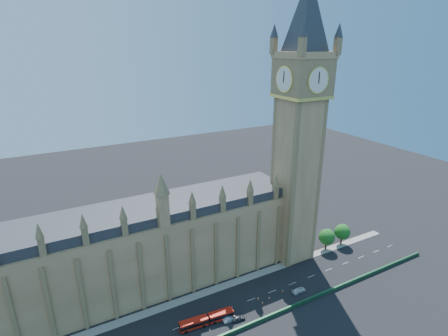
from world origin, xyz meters
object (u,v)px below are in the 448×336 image
red_bus (207,320)px  car_white (299,290)px  car_grey (238,318)px  car_silver (230,319)px

red_bus → car_white: red_bus is taller
red_bus → car_white: bearing=1.8°
red_bus → car_white: 31.40m
car_grey → car_white: car_white is taller
car_grey → car_silver: (-2.21, 0.82, -0.01)m
car_grey → car_silver: car_grey is taller
car_white → car_grey: bearing=90.2°
car_grey → red_bus: bearing=76.5°
car_grey → car_white: 22.91m
red_bus → car_silver: 6.67m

